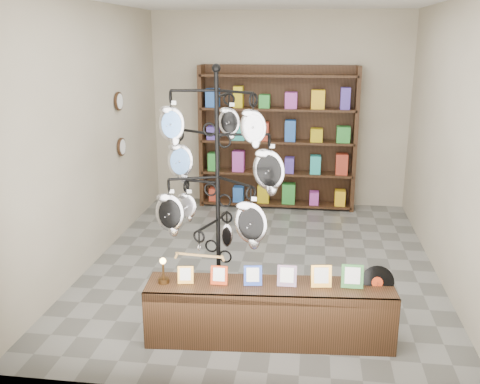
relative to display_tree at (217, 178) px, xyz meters
name	(u,v)px	position (x,y,z in m)	size (l,w,h in m)	color
ground	(262,262)	(0.30, 1.29, -1.37)	(5.00, 5.00, 0.00)	slate
room_envelope	(264,108)	(0.30, 1.29, 0.48)	(5.00, 5.00, 5.00)	#B6AC92
display_tree	(217,178)	(0.00, 0.00, 0.00)	(1.22, 1.15, 2.38)	black
front_shelf	(269,312)	(0.52, -0.39, -1.11)	(2.18, 0.61, 0.76)	black
back_shelving	(277,142)	(0.30, 3.59, -0.35)	(2.42, 0.36, 2.20)	black
wall_clocks	(120,124)	(-1.67, 2.09, 0.13)	(0.03, 0.24, 0.84)	black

